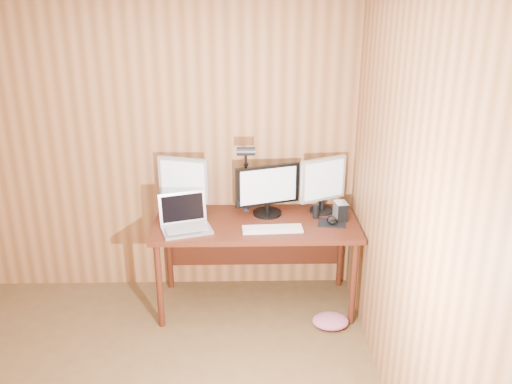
{
  "coord_description": "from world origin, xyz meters",
  "views": [
    {
      "loc": [
        0.85,
        -2.25,
        2.5
      ],
      "look_at": [
        0.93,
        1.58,
        1.02
      ],
      "focal_mm": 38.0,
      "sensor_mm": 36.0,
      "label": 1
    }
  ],
  "objects_px": {
    "mouse": "(332,220)",
    "phone": "(276,230)",
    "desk_lamp": "(246,169)",
    "monitor_left": "(184,184)",
    "monitor_right": "(323,183)",
    "keyboard": "(272,229)",
    "speaker": "(316,211)",
    "desk": "(256,232)",
    "laptop": "(185,220)",
    "monitor_center": "(268,189)",
    "hard_drive": "(341,211)"
  },
  "relations": [
    {
      "from": "hard_drive",
      "to": "speaker",
      "type": "bearing_deg",
      "value": 162.87
    },
    {
      "from": "speaker",
      "to": "monitor_right",
      "type": "bearing_deg",
      "value": 63.11
    },
    {
      "from": "monitor_right",
      "to": "keyboard",
      "type": "height_order",
      "value": "monitor_right"
    },
    {
      "from": "monitor_center",
      "to": "desk_lamp",
      "type": "distance_m",
      "value": 0.24
    },
    {
      "from": "monitor_left",
      "to": "phone",
      "type": "height_order",
      "value": "monitor_left"
    },
    {
      "from": "desk",
      "to": "desk_lamp",
      "type": "distance_m",
      "value": 0.52
    },
    {
      "from": "monitor_center",
      "to": "monitor_right",
      "type": "bearing_deg",
      "value": -12.18
    },
    {
      "from": "monitor_left",
      "to": "laptop",
      "type": "distance_m",
      "value": 0.35
    },
    {
      "from": "desk",
      "to": "laptop",
      "type": "relative_size",
      "value": 3.73
    },
    {
      "from": "laptop",
      "to": "desk_lamp",
      "type": "relative_size",
      "value": 0.69
    },
    {
      "from": "mouse",
      "to": "phone",
      "type": "relative_size",
      "value": 1.07
    },
    {
      "from": "laptop",
      "to": "speaker",
      "type": "relative_size",
      "value": 3.76
    },
    {
      "from": "phone",
      "to": "desk_lamp",
      "type": "bearing_deg",
      "value": 140.01
    },
    {
      "from": "monitor_center",
      "to": "monitor_left",
      "type": "bearing_deg",
      "value": 158.84
    },
    {
      "from": "laptop",
      "to": "phone",
      "type": "height_order",
      "value": "laptop"
    },
    {
      "from": "hard_drive",
      "to": "monitor_left",
      "type": "bearing_deg",
      "value": 165.42
    },
    {
      "from": "monitor_left",
      "to": "keyboard",
      "type": "relative_size",
      "value": 1.01
    },
    {
      "from": "monitor_left",
      "to": "speaker",
      "type": "height_order",
      "value": "monitor_left"
    },
    {
      "from": "monitor_center",
      "to": "desk",
      "type": "bearing_deg",
      "value": -159.17
    },
    {
      "from": "desk",
      "to": "laptop",
      "type": "distance_m",
      "value": 0.6
    },
    {
      "from": "mouse",
      "to": "hard_drive",
      "type": "relative_size",
      "value": 0.84
    },
    {
      "from": "keyboard",
      "to": "phone",
      "type": "xyz_separation_m",
      "value": [
        0.03,
        -0.01,
        -0.0
      ]
    },
    {
      "from": "laptop",
      "to": "mouse",
      "type": "height_order",
      "value": "laptop"
    },
    {
      "from": "laptop",
      "to": "keyboard",
      "type": "height_order",
      "value": "laptop"
    },
    {
      "from": "mouse",
      "to": "hard_drive",
      "type": "bearing_deg",
      "value": 66.64
    },
    {
      "from": "mouse",
      "to": "hard_drive",
      "type": "height_order",
      "value": "hard_drive"
    },
    {
      "from": "monitor_right",
      "to": "phone",
      "type": "xyz_separation_m",
      "value": [
        -0.39,
        -0.36,
        -0.24
      ]
    },
    {
      "from": "monitor_center",
      "to": "mouse",
      "type": "bearing_deg",
      "value": -38.6
    },
    {
      "from": "desk",
      "to": "monitor_left",
      "type": "bearing_deg",
      "value": 168.45
    },
    {
      "from": "monitor_center",
      "to": "mouse",
      "type": "xyz_separation_m",
      "value": [
        0.5,
        -0.19,
        -0.19
      ]
    },
    {
      "from": "monitor_center",
      "to": "phone",
      "type": "relative_size",
      "value": 4.57
    },
    {
      "from": "hard_drive",
      "to": "desk_lamp",
      "type": "relative_size",
      "value": 0.23
    },
    {
      "from": "mouse",
      "to": "phone",
      "type": "height_order",
      "value": "mouse"
    },
    {
      "from": "desk_lamp",
      "to": "mouse",
      "type": "bearing_deg",
      "value": -18.2
    },
    {
      "from": "hard_drive",
      "to": "speaker",
      "type": "relative_size",
      "value": 1.26
    },
    {
      "from": "keyboard",
      "to": "mouse",
      "type": "relative_size",
      "value": 3.84
    },
    {
      "from": "monitor_center",
      "to": "keyboard",
      "type": "distance_m",
      "value": 0.37
    },
    {
      "from": "desk",
      "to": "hard_drive",
      "type": "xyz_separation_m",
      "value": [
        0.67,
        -0.04,
        0.19
      ]
    },
    {
      "from": "monitor_right",
      "to": "phone",
      "type": "height_order",
      "value": "monitor_right"
    },
    {
      "from": "monitor_left",
      "to": "desk_lamp",
      "type": "bearing_deg",
      "value": 12.77
    },
    {
      "from": "monitor_center",
      "to": "monitor_left",
      "type": "height_order",
      "value": "monitor_left"
    },
    {
      "from": "desk",
      "to": "phone",
      "type": "relative_size",
      "value": 14.18
    },
    {
      "from": "monitor_right",
      "to": "laptop",
      "type": "distance_m",
      "value": 1.14
    },
    {
      "from": "monitor_left",
      "to": "monitor_right",
      "type": "xyz_separation_m",
      "value": [
        1.12,
        0.0,
        -0.01
      ]
    },
    {
      "from": "monitor_left",
      "to": "mouse",
      "type": "relative_size",
      "value": 3.89
    },
    {
      "from": "mouse",
      "to": "desk_lamp",
      "type": "bearing_deg",
      "value": -172.59
    },
    {
      "from": "phone",
      "to": "desk_lamp",
      "type": "height_order",
      "value": "desk_lamp"
    },
    {
      "from": "monitor_right",
      "to": "phone",
      "type": "distance_m",
      "value": 0.59
    },
    {
      "from": "monitor_center",
      "to": "laptop",
      "type": "distance_m",
      "value": 0.7
    },
    {
      "from": "mouse",
      "to": "desk_lamp",
      "type": "relative_size",
      "value": 0.19
    }
  ]
}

